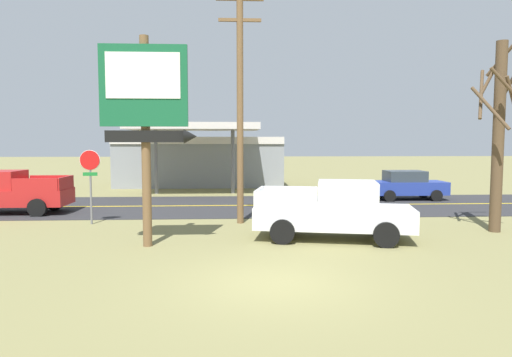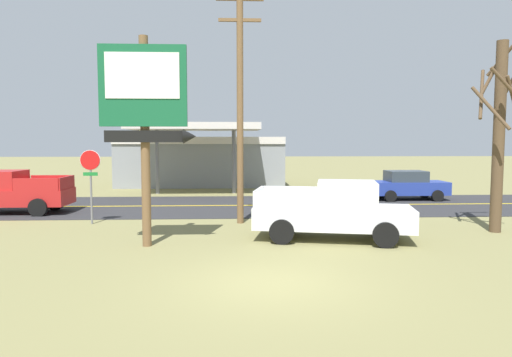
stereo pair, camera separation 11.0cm
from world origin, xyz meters
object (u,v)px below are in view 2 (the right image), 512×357
(utility_pole, at_px, (240,99))
(gas_station, at_px, (202,159))
(pickup_red_on_road, at_px, (9,192))
(car_blue_near_lane, at_px, (407,185))
(stop_sign, at_px, (91,173))
(bare_tree, at_px, (499,130))
(pickup_white_parked_on_lawn, at_px, (335,211))
(motel_sign, at_px, (146,106))

(utility_pole, relative_size, gas_station, 0.78)
(pickup_red_on_road, distance_m, car_blue_near_lane, 20.39)
(stop_sign, height_order, pickup_red_on_road, stop_sign)
(stop_sign, height_order, gas_station, gas_station)
(gas_station, bearing_deg, bare_tree, -57.54)
(pickup_white_parked_on_lawn, bearing_deg, bare_tree, 9.12)
(pickup_white_parked_on_lawn, bearing_deg, utility_pole, 133.66)
(gas_station, xyz_separation_m, pickup_white_parked_on_lawn, (5.78, -19.67, -0.98))
(stop_sign, bearing_deg, utility_pole, -0.54)
(bare_tree, bearing_deg, pickup_white_parked_on_lawn, -170.88)
(gas_station, height_order, pickup_red_on_road, gas_station)
(utility_pole, distance_m, pickup_red_on_road, 11.62)
(stop_sign, relative_size, utility_pole, 0.32)
(motel_sign, xyz_separation_m, bare_tree, (12.16, 1.80, -0.65))
(gas_station, relative_size, pickup_red_on_road, 2.31)
(bare_tree, bearing_deg, gas_station, 122.46)
(utility_pole, bearing_deg, bare_tree, -13.92)
(stop_sign, distance_m, gas_station, 16.67)
(bare_tree, bearing_deg, utility_pole, 166.08)
(utility_pole, bearing_deg, motel_sign, -125.64)
(pickup_red_on_road, bearing_deg, stop_sign, -32.80)
(stop_sign, xyz_separation_m, pickup_white_parked_on_lawn, (9.04, -3.32, -1.06))
(pickup_red_on_road, height_order, car_blue_near_lane, pickup_red_on_road)
(utility_pole, xyz_separation_m, pickup_white_parked_on_lawn, (3.12, -3.27, -3.99))
(motel_sign, xyz_separation_m, utility_pole, (2.93, 4.09, 0.60))
(pickup_white_parked_on_lawn, height_order, car_blue_near_lane, pickup_white_parked_on_lawn)
(stop_sign, distance_m, pickup_white_parked_on_lawn, 9.69)
(stop_sign, height_order, utility_pole, utility_pole)
(pickup_white_parked_on_lawn, distance_m, pickup_red_on_road, 14.99)
(stop_sign, distance_m, utility_pole, 6.60)
(pickup_white_parked_on_lawn, bearing_deg, motel_sign, -172.26)
(stop_sign, xyz_separation_m, utility_pole, (5.92, -0.06, 2.92))
(pickup_red_on_road, relative_size, car_blue_near_lane, 1.24)
(utility_pole, relative_size, bare_tree, 1.25)
(motel_sign, xyz_separation_m, pickup_red_on_road, (-7.56, 7.10, -3.39))
(stop_sign, xyz_separation_m, gas_station, (3.26, 16.35, -0.08))
(bare_tree, height_order, car_blue_near_lane, bare_tree)
(utility_pole, bearing_deg, car_blue_near_lane, 36.40)
(stop_sign, relative_size, pickup_red_on_road, 0.57)
(gas_station, distance_m, pickup_red_on_road, 15.55)
(motel_sign, height_order, utility_pole, utility_pole)
(motel_sign, xyz_separation_m, gas_station, (0.27, 20.49, -2.41))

